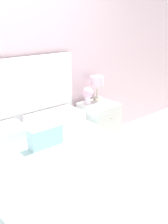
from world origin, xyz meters
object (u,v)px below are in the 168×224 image
Objects in this scene: table_lamp at (97,84)px; nightstand at (98,125)px; flower_vase at (88,94)px; bed at (66,180)px.

nightstand is at bearing -120.15° from table_lamp.
table_lamp is 0.21m from flower_vase.
nightstand is 2.77× the size of flower_vase.
nightstand is (1.06, 0.69, 0.02)m from bed.
flower_vase is at bearing 39.51° from bed.
flower_vase is (-0.12, 0.08, 0.44)m from nightstand.
nightstand is 0.55m from table_lamp.
flower_vase reaches higher than nightstand.
nightstand is at bearing -34.79° from flower_vase.
nightstand is at bearing 33.11° from bed.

